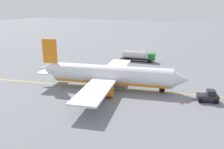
% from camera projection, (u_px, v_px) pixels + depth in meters
% --- Properties ---
extents(ground_plane, '(400.00, 400.00, 0.00)m').
position_uv_depth(ground_plane, '(112.00, 88.00, 51.15)').
color(ground_plane, slate).
extents(airplane, '(32.10, 31.66, 9.88)m').
position_uv_depth(airplane, '(110.00, 75.00, 50.49)').
color(airplane, white).
rests_on(airplane, ground).
extents(fuel_tanker, '(10.74, 3.80, 3.15)m').
position_uv_depth(fuel_tanker, '(138.00, 56.00, 74.46)').
color(fuel_tanker, '#2D2D33').
rests_on(fuel_tanker, ground).
extents(pushback_tug, '(4.02, 3.17, 2.20)m').
position_uv_depth(pushback_tug, '(208.00, 96.00, 43.98)').
color(pushback_tug, '#232328').
rests_on(pushback_tug, ground).
extents(refueling_worker, '(0.62, 0.63, 1.71)m').
position_uv_depth(refueling_worker, '(112.00, 66.00, 66.10)').
color(refueling_worker, navy).
rests_on(refueling_worker, ground).
extents(safety_cone_nose, '(0.55, 0.55, 0.61)m').
position_uv_depth(safety_cone_nose, '(182.00, 102.00, 43.32)').
color(safety_cone_nose, '#F2590F').
rests_on(safety_cone_nose, ground).
extents(taxi_line_marking, '(82.72, 18.24, 0.01)m').
position_uv_depth(taxi_line_marking, '(112.00, 88.00, 51.15)').
color(taxi_line_marking, yellow).
rests_on(taxi_line_marking, ground).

